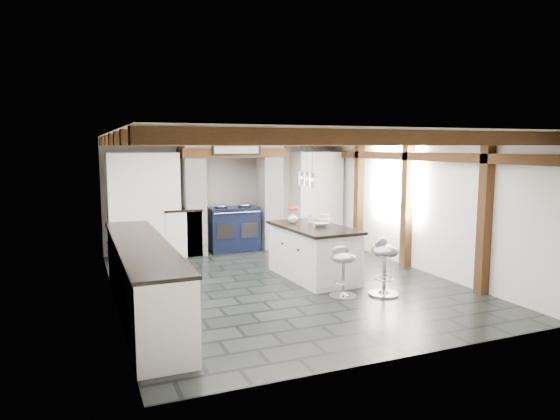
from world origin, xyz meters
name	(u,v)px	position (x,y,z in m)	size (l,w,h in m)	color
ground	(284,283)	(0.00, 0.00, 0.00)	(6.00, 6.00, 0.00)	black
room_shell	(220,207)	(-0.61, 1.42, 1.07)	(6.00, 6.03, 6.00)	white
range_cooker	(233,228)	(0.00, 2.68, 0.47)	(1.00, 0.63, 0.99)	black
kitchen_island	(313,251)	(0.57, 0.14, 0.44)	(0.99, 1.77, 1.13)	white
bar_stool_near	(384,260)	(1.09, -1.10, 0.51)	(0.52, 0.52, 0.82)	silver
bar_stool_far	(343,266)	(0.50, -0.97, 0.45)	(0.41, 0.41, 0.73)	silver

